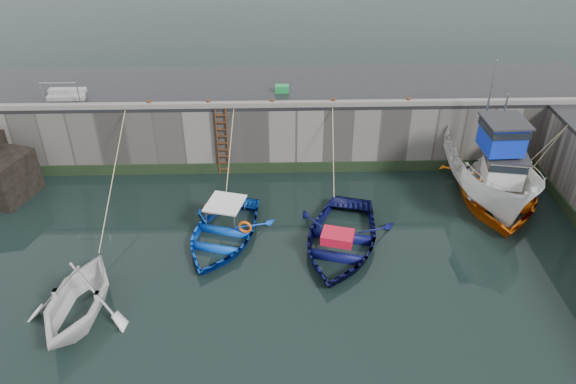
{
  "coord_description": "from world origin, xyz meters",
  "views": [
    {
      "loc": [
        0.28,
        -11.76,
        13.08
      ],
      "look_at": [
        0.77,
        6.48,
        1.2
      ],
      "focal_mm": 35.0,
      "sensor_mm": 36.0,
      "label": 1
    }
  ],
  "objects_px": {
    "fish_crate": "(282,89)",
    "bollard_b": "(208,103)",
    "boat_far_white": "(488,170)",
    "boat_near_navy": "(340,246)",
    "boat_near_white": "(82,315)",
    "boat_near_blue": "(223,238)",
    "bollard_c": "(272,102)",
    "ladder": "(222,142)",
    "bollard_a": "(149,104)",
    "bollard_d": "(333,102)",
    "boat_far_orange": "(495,186)",
    "bollard_e": "(408,101)"
  },
  "relations": [
    {
      "from": "ladder",
      "to": "bollard_c",
      "type": "height_order",
      "value": "bollard_c"
    },
    {
      "from": "boat_near_navy",
      "to": "fish_crate",
      "type": "xyz_separation_m",
      "value": [
        -2.01,
        7.06,
        3.32
      ]
    },
    {
      "from": "boat_far_orange",
      "to": "bollard_e",
      "type": "distance_m",
      "value": 5.12
    },
    {
      "from": "fish_crate",
      "to": "bollard_e",
      "type": "relative_size",
      "value": 2.16
    },
    {
      "from": "boat_near_white",
      "to": "bollard_a",
      "type": "xyz_separation_m",
      "value": [
        0.98,
        8.97,
        3.3
      ]
    },
    {
      "from": "boat_near_white",
      "to": "boat_far_orange",
      "type": "relative_size",
      "value": 0.54
    },
    {
      "from": "boat_near_blue",
      "to": "bollard_e",
      "type": "height_order",
      "value": "bollard_e"
    },
    {
      "from": "bollard_a",
      "to": "bollard_b",
      "type": "distance_m",
      "value": 2.5
    },
    {
      "from": "boat_near_white",
      "to": "fish_crate",
      "type": "relative_size",
      "value": 6.87
    },
    {
      "from": "fish_crate",
      "to": "bollard_b",
      "type": "height_order",
      "value": "fish_crate"
    },
    {
      "from": "boat_near_white",
      "to": "bollard_b",
      "type": "xyz_separation_m",
      "value": [
        3.48,
        8.97,
        3.3
      ]
    },
    {
      "from": "bollard_a",
      "to": "bollard_c",
      "type": "bearing_deg",
      "value": 0.0
    },
    {
      "from": "boat_near_blue",
      "to": "bollard_d",
      "type": "xyz_separation_m",
      "value": [
        4.55,
        5.09,
        3.3
      ]
    },
    {
      "from": "boat_near_navy",
      "to": "bollard_b",
      "type": "bearing_deg",
      "value": 147.93
    },
    {
      "from": "boat_near_blue",
      "to": "bollard_a",
      "type": "height_order",
      "value": "bollard_a"
    },
    {
      "from": "fish_crate",
      "to": "bollard_c",
      "type": "distance_m",
      "value": 1.48
    },
    {
      "from": "boat_far_white",
      "to": "bollard_a",
      "type": "distance_m",
      "value": 14.41
    },
    {
      "from": "bollard_a",
      "to": "bollard_b",
      "type": "height_order",
      "value": "same"
    },
    {
      "from": "boat_near_navy",
      "to": "fish_crate",
      "type": "height_order",
      "value": "fish_crate"
    },
    {
      "from": "boat_far_white",
      "to": "bollard_e",
      "type": "distance_m",
      "value": 4.4
    },
    {
      "from": "ladder",
      "to": "boat_near_navy",
      "type": "bearing_deg",
      "value": -48.77
    },
    {
      "from": "boat_far_orange",
      "to": "bollard_c",
      "type": "bearing_deg",
      "value": 175.59
    },
    {
      "from": "bollard_b",
      "to": "bollard_c",
      "type": "distance_m",
      "value": 2.7
    },
    {
      "from": "bollard_a",
      "to": "ladder",
      "type": "bearing_deg",
      "value": -6.38
    },
    {
      "from": "boat_near_navy",
      "to": "boat_far_white",
      "type": "height_order",
      "value": "boat_far_white"
    },
    {
      "from": "bollard_b",
      "to": "bollard_e",
      "type": "relative_size",
      "value": 1.0
    },
    {
      "from": "boat_far_white",
      "to": "boat_near_navy",
      "type": "bearing_deg",
      "value": -154.87
    },
    {
      "from": "boat_near_blue",
      "to": "bollard_d",
      "type": "bearing_deg",
      "value": 64.02
    },
    {
      "from": "boat_near_white",
      "to": "boat_far_orange",
      "type": "height_order",
      "value": "boat_far_orange"
    },
    {
      "from": "bollard_b",
      "to": "bollard_a",
      "type": "bearing_deg",
      "value": 180.0
    },
    {
      "from": "bollard_c",
      "to": "bollard_e",
      "type": "xyz_separation_m",
      "value": [
        5.8,
        0.0,
        0.0
      ]
    },
    {
      "from": "ladder",
      "to": "bollard_c",
      "type": "bearing_deg",
      "value": 8.67
    },
    {
      "from": "fish_crate",
      "to": "bollard_b",
      "type": "xyz_separation_m",
      "value": [
        -3.14,
        -1.42,
        -0.02
      ]
    },
    {
      "from": "ladder",
      "to": "boat_near_white",
      "type": "bearing_deg",
      "value": -114.73
    },
    {
      "from": "bollard_b",
      "to": "bollard_e",
      "type": "height_order",
      "value": "same"
    },
    {
      "from": "boat_near_blue",
      "to": "bollard_d",
      "type": "distance_m",
      "value": 7.58
    },
    {
      "from": "bollard_d",
      "to": "bollard_e",
      "type": "bearing_deg",
      "value": 0.0
    },
    {
      "from": "ladder",
      "to": "bollard_b",
      "type": "xyz_separation_m",
      "value": [
        -0.5,
        0.34,
        1.71
      ]
    },
    {
      "from": "ladder",
      "to": "bollard_a",
      "type": "distance_m",
      "value": 3.47
    },
    {
      "from": "boat_near_blue",
      "to": "fish_crate",
      "type": "xyz_separation_m",
      "value": [
        2.39,
        6.51,
        3.32
      ]
    },
    {
      "from": "boat_near_white",
      "to": "bollard_b",
      "type": "height_order",
      "value": "bollard_b"
    },
    {
      "from": "fish_crate",
      "to": "bollard_c",
      "type": "bearing_deg",
      "value": -104.15
    },
    {
      "from": "boat_near_navy",
      "to": "boat_far_white",
      "type": "distance_m",
      "value": 7.31
    },
    {
      "from": "bollard_a",
      "to": "bollard_d",
      "type": "xyz_separation_m",
      "value": [
        7.8,
        0.0,
        0.0
      ]
    },
    {
      "from": "boat_near_blue",
      "to": "bollard_c",
      "type": "height_order",
      "value": "bollard_c"
    },
    {
      "from": "boat_far_white",
      "to": "boat_near_white",
      "type": "bearing_deg",
      "value": -158.37
    },
    {
      "from": "fish_crate",
      "to": "bollard_a",
      "type": "distance_m",
      "value": 5.81
    },
    {
      "from": "boat_far_orange",
      "to": "boat_near_navy",
      "type": "bearing_deg",
      "value": -144.6
    },
    {
      "from": "boat_near_navy",
      "to": "bollard_a",
      "type": "height_order",
      "value": "bollard_a"
    },
    {
      "from": "bollard_e",
      "to": "boat_far_orange",
      "type": "bearing_deg",
      "value": -34.81
    }
  ]
}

